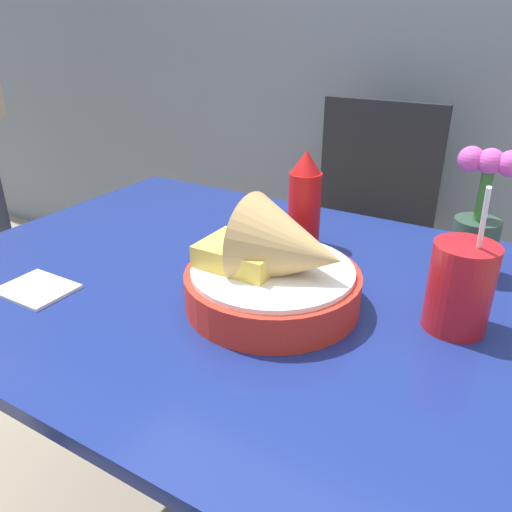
% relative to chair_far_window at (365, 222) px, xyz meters
% --- Properties ---
extents(dining_table, '(1.12, 0.85, 0.72)m').
position_rel_chair_far_window_xyz_m(dining_table, '(0.03, -0.84, 0.08)').
color(dining_table, navy).
rests_on(dining_table, ground_plane).
extents(chair_far_window, '(0.40, 0.40, 0.92)m').
position_rel_chair_far_window_xyz_m(chair_far_window, '(0.00, 0.00, 0.00)').
color(chair_far_window, black).
rests_on(chair_far_window, ground_plane).
extents(food_basket, '(0.29, 0.29, 0.18)m').
position_rel_chair_far_window_xyz_m(food_basket, '(0.15, -0.89, 0.25)').
color(food_basket, red).
rests_on(food_basket, dining_table).
extents(ketchup_bottle, '(0.07, 0.07, 0.20)m').
position_rel_chair_far_window_xyz_m(ketchup_bottle, '(0.07, -0.64, 0.28)').
color(ketchup_bottle, red).
rests_on(ketchup_bottle, dining_table).
extents(drink_cup, '(0.09, 0.09, 0.23)m').
position_rel_chair_far_window_xyz_m(drink_cup, '(0.41, -0.81, 0.25)').
color(drink_cup, red).
rests_on(drink_cup, dining_table).
extents(flower_vase, '(0.11, 0.08, 0.23)m').
position_rel_chair_far_window_xyz_m(flower_vase, '(0.39, -0.61, 0.28)').
color(flower_vase, '#2D4738').
rests_on(flower_vase, dining_table).
extents(napkin, '(0.12, 0.10, 0.01)m').
position_rel_chair_far_window_xyz_m(napkin, '(-0.24, -1.06, 0.18)').
color(napkin, white).
rests_on(napkin, dining_table).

